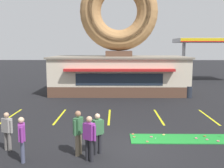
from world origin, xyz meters
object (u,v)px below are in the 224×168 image
at_px(pedestrian_beanie_man, 78,131).
at_px(trash_bin, 189,92).
at_px(golf_ball, 155,138).
at_px(pedestrian_clipboard_woman, 97,132).
at_px(pedestrian_leather_jacket_man, 89,136).
at_px(pedestrian_hooded_kid, 7,130).
at_px(pedestrian_blue_sweater_man, 22,137).

relative_size(pedestrian_beanie_man, trash_bin, 1.80).
bearing_deg(golf_ball, pedestrian_clipboard_woman, -146.43).
bearing_deg(golf_ball, pedestrian_leather_jacket_man, -139.99).
bearing_deg(trash_bin, pedestrian_hooded_kid, -132.39).
bearing_deg(trash_bin, pedestrian_leather_jacket_man, -119.59).
height_order(pedestrian_leather_jacket_man, pedestrian_beanie_man, pedestrian_beanie_man).
bearing_deg(pedestrian_beanie_man, pedestrian_clipboard_woman, 8.62).
xyz_separation_m(golf_ball, pedestrian_clipboard_woman, (-2.53, -1.68, 0.85)).
distance_m(pedestrian_leather_jacket_man, pedestrian_clipboard_woman, 0.70).
xyz_separation_m(pedestrian_leather_jacket_man, trash_bin, (7.09, 12.48, -0.44)).
bearing_deg(pedestrian_blue_sweater_man, pedestrian_hooded_kid, 132.60).
distance_m(pedestrian_blue_sweater_man, pedestrian_leather_jacket_man, 2.43).
xyz_separation_m(pedestrian_blue_sweater_man, trash_bin, (9.52, 12.57, -0.43)).
xyz_separation_m(pedestrian_clipboard_woman, trash_bin, (6.83, 11.83, -0.40)).
bearing_deg(pedestrian_hooded_kid, golf_ball, 12.34).
xyz_separation_m(pedestrian_hooded_kid, pedestrian_clipboard_woman, (3.66, -0.32, 0.03)).
bearing_deg(pedestrian_blue_sweater_man, trash_bin, 52.86).
relative_size(pedestrian_blue_sweater_man, pedestrian_hooded_kid, 1.06).
distance_m(pedestrian_beanie_man, trash_bin, 14.14).
xyz_separation_m(pedestrian_beanie_man, trash_bin, (7.56, 11.94, -0.48)).
xyz_separation_m(pedestrian_blue_sweater_man, pedestrian_hooded_kid, (-0.98, 1.07, -0.06)).
bearing_deg(pedestrian_blue_sweater_man, pedestrian_leather_jacket_man, 2.02).
distance_m(pedestrian_clipboard_woman, trash_bin, 13.67).
xyz_separation_m(pedestrian_blue_sweater_man, pedestrian_leather_jacket_man, (2.43, 0.09, 0.01)).
height_order(pedestrian_hooded_kid, pedestrian_leather_jacket_man, pedestrian_leather_jacket_man).
distance_m(pedestrian_hooded_kid, trash_bin, 15.58).
relative_size(pedestrian_blue_sweater_man, pedestrian_beanie_man, 0.95).
bearing_deg(pedestrian_hooded_kid, trash_bin, 47.61).
relative_size(pedestrian_blue_sweater_man, pedestrian_clipboard_woman, 1.03).
bearing_deg(pedestrian_leather_jacket_man, pedestrian_clipboard_woman, 68.93).
relative_size(pedestrian_hooded_kid, pedestrian_clipboard_woman, 0.97).
bearing_deg(golf_ball, trash_bin, 67.00).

